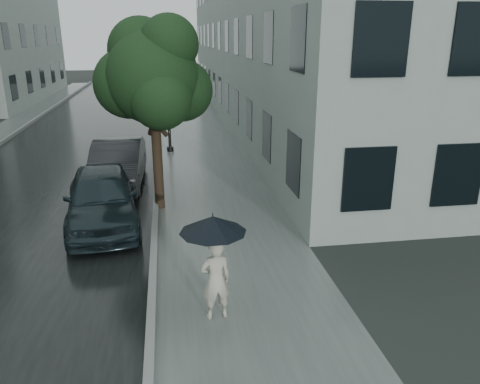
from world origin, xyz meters
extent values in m
plane|color=black|center=(0.00, 0.00, 0.00)|extent=(120.00, 120.00, 0.00)
cube|color=slate|center=(0.25, 12.00, 0.00)|extent=(3.50, 60.00, 0.01)
cube|color=slate|center=(-1.57, 12.00, 0.07)|extent=(0.15, 60.00, 0.15)
cube|color=black|center=(-5.08, 12.00, 0.00)|extent=(6.85, 60.00, 0.00)
cube|color=gray|center=(5.50, 19.50, 4.50)|extent=(7.00, 36.00, 9.00)
cube|color=black|center=(2.02, 19.50, 4.50)|extent=(0.08, 32.40, 7.20)
cube|color=black|center=(-10.32, 30.00, 4.00)|extent=(0.08, 16.20, 6.40)
imported|color=#B9B6A2|center=(-0.45, -1.00, 0.74)|extent=(0.58, 0.43, 1.47)
cylinder|color=black|center=(-0.48, -0.99, 1.32)|extent=(0.02, 0.02, 0.62)
cone|color=black|center=(-0.48, -0.99, 1.77)|extent=(1.40, 1.40, 0.28)
cylinder|color=black|center=(-0.48, -0.99, 1.93)|extent=(0.02, 0.02, 0.08)
cylinder|color=black|center=(-0.48, -0.99, 0.98)|extent=(0.03, 0.03, 0.06)
cylinder|color=#332619|center=(-1.45, 4.69, 1.35)|extent=(0.27, 0.27, 2.70)
sphere|color=#193719|center=(-1.45, 4.69, 3.63)|extent=(2.43, 2.43, 2.43)
sphere|color=#193719|center=(-0.70, 4.97, 3.26)|extent=(1.68, 1.68, 1.68)
sphere|color=#193719|center=(-2.11, 5.07, 3.45)|extent=(1.87, 1.87, 1.87)
sphere|color=#193719|center=(-1.27, 4.03, 3.16)|extent=(1.58, 1.58, 1.58)
sphere|color=#193719|center=(-1.73, 5.25, 4.29)|extent=(1.78, 1.78, 1.78)
sphere|color=#193719|center=(-0.99, 4.51, 4.47)|extent=(1.51, 1.51, 1.51)
cylinder|color=black|center=(-1.06, 11.45, 2.41)|extent=(0.12, 0.12, 4.82)
cylinder|color=black|center=(-1.06, 11.45, 0.10)|extent=(0.28, 0.28, 0.20)
cylinder|color=black|center=(-1.31, 11.49, 4.82)|extent=(0.51, 0.17, 0.08)
sphere|color=silver|center=(-1.61, 11.55, 4.77)|extent=(0.32, 0.32, 0.32)
imported|color=black|center=(-2.89, 3.65, 0.75)|extent=(2.26, 4.52, 1.48)
imported|color=black|center=(-2.79, 7.00, 0.73)|extent=(1.65, 4.45, 1.45)
camera|label=1|loc=(-1.13, -8.04, 4.72)|focal=35.00mm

